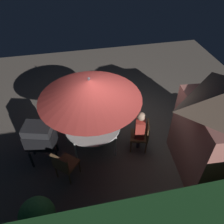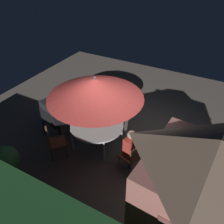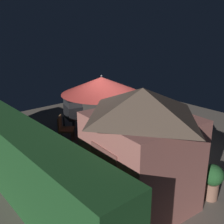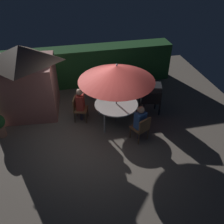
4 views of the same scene
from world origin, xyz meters
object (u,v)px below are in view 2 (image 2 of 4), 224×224
Objects in this scene: chair_far_side at (101,106)px; chair_toward_hedge at (53,141)px; garden_shed at (201,194)px; chair_near_shed at (133,155)px; patio_table at (97,126)px; bbq_grill at (54,113)px; person_in_red at (131,146)px; patio_umbrella at (95,88)px; potted_plant_by_shed at (5,162)px; person_in_blue at (101,101)px.

chair_toward_hedge is (0.26, 2.06, 0.00)m from chair_far_side.
chair_far_side is at bearing -97.14° from chair_toward_hedge.
chair_far_side is (3.49, -2.47, -0.78)m from garden_shed.
chair_near_shed and chair_far_side have the same top height.
patio_table is 1.64× the size of chair_near_shed.
chair_far_side is (-0.77, -1.36, -0.33)m from bbq_grill.
garden_shed is 2.07m from person_in_red.
person_in_red is (-1.19, 0.36, 0.08)m from patio_table.
chair_near_shed is 2.37m from chair_far_side.
patio_umbrella is 1.92m from chair_near_shed.
garden_shed is 2.82× the size of potted_plant_by_shed.
patio_umbrella is 1.71m from bbq_grill.
garden_shed is at bearing 150.04° from chair_near_shed.
person_in_blue is (1.79, -1.43, 0.26)m from chair_near_shed.
potted_plant_by_shed is (0.57, 1.11, -0.03)m from chair_toward_hedge.
patio_umbrella is 2.75× the size of chair_far_side.
potted_plant_by_shed is (4.32, 0.69, -0.80)m from garden_shed.
potted_plant_by_shed is 3.22m from person_in_blue.
patio_umbrella reaches higher than chair_toward_hedge.
potted_plant_by_shed is (0.06, 1.81, -0.35)m from bbq_grill.
patio_umbrella is (-0.00, -0.00, 1.20)m from patio_table.
patio_umbrella reaches higher than person_in_red.
garden_shed is 4.35m from chair_far_side.
patio_table is 1.64× the size of chair_far_side.
chair_near_shed is 1.00× the size of chair_toward_hedge.
person_in_red is (-1.74, 1.49, 0.26)m from chair_far_side.
chair_toward_hedge is 1.25m from potted_plant_by_shed.
chair_far_side is 0.71× the size of person_in_blue.
chair_toward_hedge is (2.08, 0.55, 0.00)m from chair_near_shed.
potted_plant_by_shed reaches higher than chair_near_shed.
garden_shed is 2.83× the size of chair_toward_hedge.
chair_far_side is at bearing -64.05° from person_in_blue.
chair_far_side is 1.00× the size of chair_toward_hedge.
person_in_blue is at bearing -64.05° from patio_umbrella.
patio_umbrella reaches higher than person_in_blue.
bbq_grill is 1.59m from chair_far_side.
chair_near_shed is at bearing 163.36° from patio_umbrella.
patio_table is at bearing -131.11° from chair_toward_hedge.
garden_shed is 1.72× the size of patio_table.
person_in_red is 2.21m from person_in_blue.
chair_near_shed is at bearing 163.36° from patio_table.
patio_umbrella is at bearing -131.11° from chair_toward_hedge.
patio_table is 1.23× the size of bbq_grill.
patio_umbrella is at bearing -170.32° from bbq_grill.
person_in_blue is at bearing -122.32° from bbq_grill.
potted_plant_by_shed reaches higher than patio_table.
garden_shed reaches higher than bbq_grill.
patio_umbrella is at bearing -135.00° from patio_table.
patio_umbrella reaches higher than chair_far_side.
chair_near_shed is 1.00× the size of potted_plant_by_shed.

